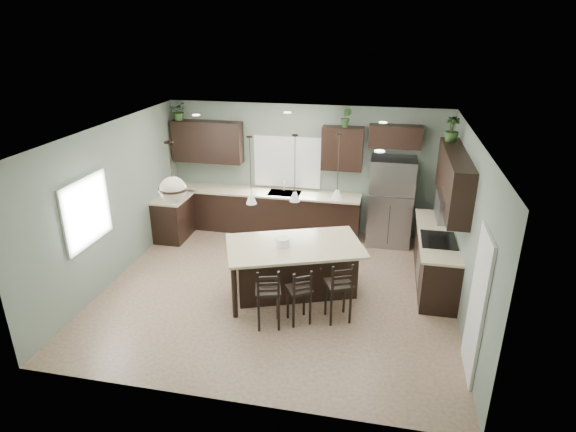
# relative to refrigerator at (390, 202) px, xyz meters

# --- Properties ---
(ground) EXTENTS (6.00, 6.00, 0.00)m
(ground) POSITION_rel_refrigerator_xyz_m (-1.86, -2.40, -0.93)
(ground) COLOR #9E8466
(ground) RESTS_ON ground
(pantry_door) EXTENTS (0.04, 0.82, 2.04)m
(pantry_door) POSITION_rel_refrigerator_xyz_m (1.12, -3.95, 0.09)
(pantry_door) COLOR white
(pantry_door) RESTS_ON ground
(window_back) EXTENTS (1.35, 0.02, 1.00)m
(window_back) POSITION_rel_refrigerator_xyz_m (-2.26, 0.34, 0.62)
(window_back) COLOR white
(window_back) RESTS_ON room_shell
(window_left) EXTENTS (0.02, 1.10, 1.00)m
(window_left) POSITION_rel_refrigerator_xyz_m (-4.84, -3.20, 0.62)
(window_left) COLOR white
(window_left) RESTS_ON room_shell
(left_return_cabs) EXTENTS (0.60, 0.90, 0.90)m
(left_return_cabs) POSITION_rel_refrigerator_xyz_m (-4.56, -0.70, -0.48)
(left_return_cabs) COLOR black
(left_return_cabs) RESTS_ON ground
(left_return_countertop) EXTENTS (0.66, 0.96, 0.04)m
(left_return_countertop) POSITION_rel_refrigerator_xyz_m (-4.54, -0.70, -0.01)
(left_return_countertop) COLOR beige
(left_return_countertop) RESTS_ON left_return_cabs
(back_lower_cabs) EXTENTS (4.20, 0.60, 0.90)m
(back_lower_cabs) POSITION_rel_refrigerator_xyz_m (-2.71, 0.05, -0.48)
(back_lower_cabs) COLOR black
(back_lower_cabs) RESTS_ON ground
(back_countertop) EXTENTS (4.20, 0.66, 0.04)m
(back_countertop) POSITION_rel_refrigerator_xyz_m (-2.71, 0.03, -0.01)
(back_countertop) COLOR beige
(back_countertop) RESTS_ON back_lower_cabs
(sink_inset) EXTENTS (0.70, 0.45, 0.01)m
(sink_inset) POSITION_rel_refrigerator_xyz_m (-2.26, 0.03, 0.01)
(sink_inset) COLOR gray
(sink_inset) RESTS_ON back_countertop
(faucet) EXTENTS (0.02, 0.02, 0.28)m
(faucet) POSITION_rel_refrigerator_xyz_m (-2.26, 0.00, 0.16)
(faucet) COLOR silver
(faucet) RESTS_ON back_countertop
(back_upper_left) EXTENTS (1.55, 0.34, 0.90)m
(back_upper_left) POSITION_rel_refrigerator_xyz_m (-4.01, 0.18, 1.02)
(back_upper_left) COLOR black
(back_upper_left) RESTS_ON room_shell
(back_upper_right) EXTENTS (0.85, 0.34, 0.90)m
(back_upper_right) POSITION_rel_refrigerator_xyz_m (-1.06, 0.18, 1.02)
(back_upper_right) COLOR black
(back_upper_right) RESTS_ON room_shell
(fridge_header) EXTENTS (1.05, 0.34, 0.45)m
(fridge_header) POSITION_rel_refrigerator_xyz_m (-0.01, 0.18, 1.32)
(fridge_header) COLOR black
(fridge_header) RESTS_ON room_shell
(right_lower_cabs) EXTENTS (0.60, 2.35, 0.90)m
(right_lower_cabs) POSITION_rel_refrigerator_xyz_m (0.84, -1.52, -0.48)
(right_lower_cabs) COLOR black
(right_lower_cabs) RESTS_ON ground
(right_countertop) EXTENTS (0.66, 2.35, 0.04)m
(right_countertop) POSITION_rel_refrigerator_xyz_m (0.82, -1.52, -0.01)
(right_countertop) COLOR beige
(right_countertop) RESTS_ON right_lower_cabs
(cooktop) EXTENTS (0.58, 0.75, 0.02)m
(cooktop) POSITION_rel_refrigerator_xyz_m (0.82, -1.80, 0.02)
(cooktop) COLOR black
(cooktop) RESTS_ON right_countertop
(wall_oven_front) EXTENTS (0.01, 0.72, 0.60)m
(wall_oven_front) POSITION_rel_refrigerator_xyz_m (0.54, -1.80, -0.48)
(wall_oven_front) COLOR gray
(wall_oven_front) RESTS_ON right_lower_cabs
(right_upper_cabs) EXTENTS (0.34, 2.35, 0.90)m
(right_upper_cabs) POSITION_rel_refrigerator_xyz_m (0.97, -1.52, 1.02)
(right_upper_cabs) COLOR black
(right_upper_cabs) RESTS_ON room_shell
(microwave) EXTENTS (0.40, 0.75, 0.40)m
(microwave) POSITION_rel_refrigerator_xyz_m (0.92, -1.80, 0.62)
(microwave) COLOR gray
(microwave) RESTS_ON right_upper_cabs
(refrigerator) EXTENTS (0.90, 0.74, 1.85)m
(refrigerator) POSITION_rel_refrigerator_xyz_m (0.00, 0.00, 0.00)
(refrigerator) COLOR gray
(refrigerator) RESTS_ON ground
(kitchen_island) EXTENTS (2.55, 1.99, 0.92)m
(kitchen_island) POSITION_rel_refrigerator_xyz_m (-1.55, -2.45, -0.46)
(kitchen_island) COLOR black
(kitchen_island) RESTS_ON ground
(serving_dish) EXTENTS (0.24, 0.24, 0.14)m
(serving_dish) POSITION_rel_refrigerator_xyz_m (-1.74, -2.52, 0.07)
(serving_dish) COLOR white
(serving_dish) RESTS_ON kitchen_island
(bar_stool_left) EXTENTS (0.47, 0.47, 1.03)m
(bar_stool_left) POSITION_rel_refrigerator_xyz_m (-1.76, -3.47, -0.41)
(bar_stool_left) COLOR black
(bar_stool_left) RESTS_ON ground
(bar_stool_center) EXTENTS (0.48, 0.48, 0.95)m
(bar_stool_center) POSITION_rel_refrigerator_xyz_m (-1.32, -3.27, -0.45)
(bar_stool_center) COLOR black
(bar_stool_center) RESTS_ON ground
(bar_stool_right) EXTENTS (0.51, 0.51, 1.05)m
(bar_stool_right) POSITION_rel_refrigerator_xyz_m (-0.73, -3.09, -0.40)
(bar_stool_right) COLOR black
(bar_stool_right) RESTS_ON ground
(pendant_left) EXTENTS (0.17, 0.17, 1.10)m
(pendant_left) POSITION_rel_refrigerator_xyz_m (-2.21, -2.70, 1.32)
(pendant_left) COLOR white
(pendant_left) RESTS_ON room_shell
(pendant_center) EXTENTS (0.17, 0.17, 1.10)m
(pendant_center) POSITION_rel_refrigerator_xyz_m (-1.55, -2.45, 1.32)
(pendant_center) COLOR silver
(pendant_center) RESTS_ON room_shell
(pendant_right) EXTENTS (0.17, 0.17, 1.10)m
(pendant_right) POSITION_rel_refrigerator_xyz_m (-0.90, -2.20, 1.32)
(pendant_right) COLOR white
(pendant_right) RESTS_ON room_shell
(chandelier) EXTENTS (0.45, 0.45, 0.95)m
(chandelier) POSITION_rel_refrigerator_xyz_m (-3.26, -3.26, 1.40)
(chandelier) COLOR beige
(chandelier) RESTS_ON room_shell
(plant_back_left) EXTENTS (0.41, 0.38, 0.40)m
(plant_back_left) POSITION_rel_refrigerator_xyz_m (-4.60, 0.15, 1.68)
(plant_back_left) COLOR #2B4920
(plant_back_left) RESTS_ON back_upper_left
(plant_back_right) EXTENTS (0.25, 0.21, 0.40)m
(plant_back_right) POSITION_rel_refrigerator_xyz_m (-1.00, 0.15, 1.67)
(plant_back_right) COLOR #305224
(plant_back_right) RESTS_ON back_upper_right
(plant_right_wall) EXTENTS (0.27, 0.27, 0.44)m
(plant_right_wall) POSITION_rel_refrigerator_xyz_m (0.94, -0.72, 1.70)
(plant_right_wall) COLOR #2E5023
(plant_right_wall) RESTS_ON right_upper_cabs
(room_shell) EXTENTS (6.00, 6.00, 6.00)m
(room_shell) POSITION_rel_refrigerator_xyz_m (-1.86, -2.40, 0.77)
(room_shell) COLOR slate
(room_shell) RESTS_ON ground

